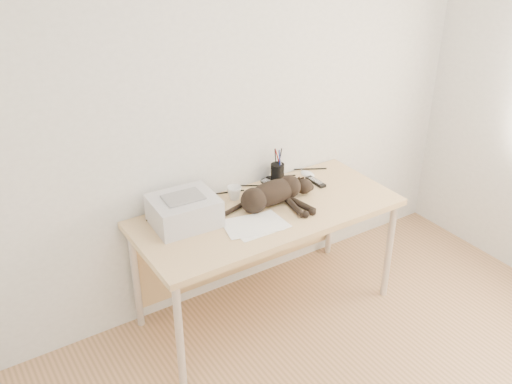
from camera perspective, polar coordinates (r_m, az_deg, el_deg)
wall_back at (r=3.43m, az=-2.10°, el=8.87°), size 3.50×0.00×3.50m
desk at (r=3.51m, az=0.38°, el=-3.13°), size 1.60×0.70×0.74m
printer at (r=3.24m, az=-7.21°, el=-1.84°), size 0.38×0.33×0.17m
papers at (r=3.23m, az=-0.09°, el=-3.33°), size 0.37×0.29×0.01m
cat at (r=3.40m, az=1.49°, el=-0.31°), size 0.70×0.32×0.16m
mug at (r=3.49m, az=-2.18°, el=-0.10°), size 0.12×0.12×0.08m
pen_cup at (r=3.70m, az=2.15°, el=2.00°), size 0.09×0.09×0.22m
remote_grey at (r=3.66m, az=1.65°, el=0.78°), size 0.08×0.17×0.02m
remote_black at (r=3.71m, az=5.99°, el=1.02°), size 0.05×0.16×0.02m
mouse at (r=3.80m, az=5.18°, el=1.96°), size 0.08×0.12×0.04m
cable_tangle at (r=3.61m, az=-1.54°, el=0.31°), size 1.36×0.09×0.01m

